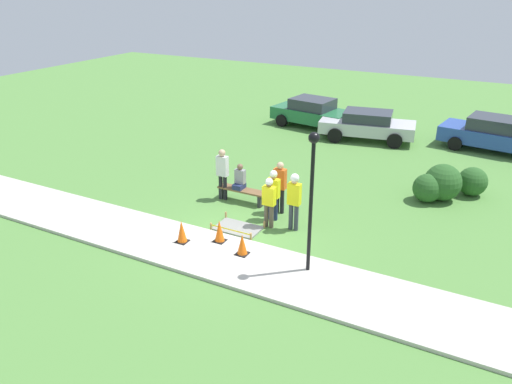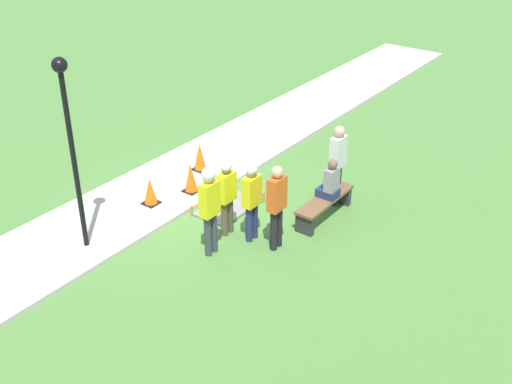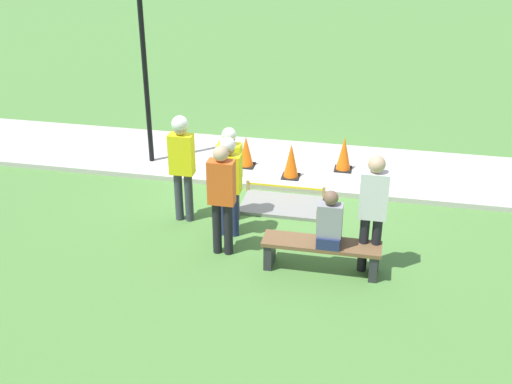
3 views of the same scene
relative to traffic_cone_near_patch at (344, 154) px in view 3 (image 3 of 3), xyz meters
name	(u,v)px [view 3 (image 3 of 3)]	position (x,y,z in m)	size (l,w,h in m)	color
ground_plane	(274,191)	(1.21, 1.03, -0.44)	(60.00, 60.00, 0.00)	#51843D
sidewalk	(284,164)	(1.21, -0.14, -0.39)	(28.00, 2.35, 0.10)	#BCB7AD
wet_concrete_patch	(281,205)	(0.96, 1.62, -0.40)	(1.47, 0.94, 0.25)	gray
traffic_cone_near_patch	(344,154)	(0.00, 0.00, 0.00)	(0.34, 0.34, 0.69)	black
traffic_cone_far_patch	(291,161)	(0.96, 0.55, 0.00)	(0.34, 0.34, 0.69)	black
traffic_cone_sidewalk_edge	(246,152)	(1.92, 0.21, -0.03)	(0.34, 0.34, 0.63)	black
park_bench	(321,250)	(0.03, 3.53, -0.10)	(1.76, 0.44, 0.48)	#2D2D33
person_seated_on_bench	(330,224)	(-0.07, 3.58, 0.39)	(0.36, 0.44, 0.89)	navy
worker_supervisor	(229,179)	(1.63, 2.77, 0.58)	(0.40, 0.25, 1.72)	navy
worker_assistant	(230,167)	(1.74, 2.23, 0.54)	(0.40, 0.24, 1.67)	brown
worker_trainee	(182,159)	(2.51, 2.43, 0.70)	(0.40, 0.27, 1.88)	#383D47
bystander_in_orange_shirt	(222,194)	(1.59, 3.34, 0.59)	(0.40, 0.24, 1.81)	black
bystander_in_gray_shirt	(373,207)	(-0.66, 3.39, 0.63)	(0.40, 0.24, 1.86)	black
lamppost_near	(142,38)	(3.87, 0.34, 2.17)	(0.28, 0.28, 3.82)	black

